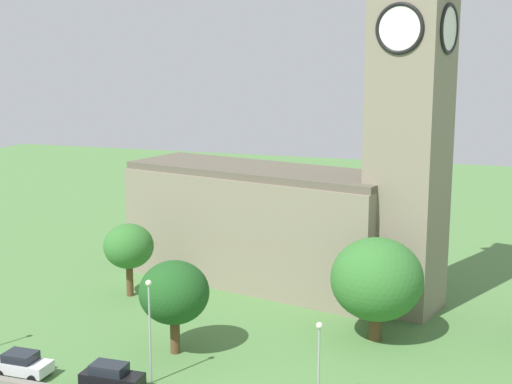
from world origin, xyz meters
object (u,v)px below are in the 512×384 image
object	(u,v)px
church	(301,195)
car_black	(111,377)
streetlamp_central	(319,350)
tree_riverside_east	(174,293)
streetlamp_west_mid	(149,316)
car_white	(23,364)
tree_riverside_west	(377,279)
tree_by_tower	(129,247)

from	to	relation	value
church	car_black	xyz separation A→B (m)	(-6.63, -25.81, -8.60)
streetlamp_central	tree_riverside_east	distance (m)	13.93
tree_riverside_east	streetlamp_central	bearing A→B (deg)	-22.63
streetlamp_west_mid	tree_riverside_east	world-z (taller)	streetlamp_west_mid
streetlamp_central	car_white	bearing A→B (deg)	-174.69
car_white	tree_riverside_east	distance (m)	12.14
church	tree_riverside_west	bearing A→B (deg)	-49.41
streetlamp_central	tree_riverside_west	size ratio (longest dim) A/B	0.70
church	car_black	size ratio (longest dim) A/B	8.00
tree_by_tower	car_black	bearing A→B (deg)	-65.50
streetlamp_west_mid	tree_by_tower	distance (m)	19.72
car_black	streetlamp_west_mid	distance (m)	4.98
tree_riverside_west	car_black	bearing A→B (deg)	-136.87
streetlamp_west_mid	tree_riverside_east	bearing A→B (deg)	96.58
church	streetlamp_west_mid	size ratio (longest dim) A/B	4.60
church	streetlamp_west_mid	xyz separation A→B (m)	(-4.46, -24.02, -4.49)
car_white	tree_riverside_west	distance (m)	27.96
church	car_black	world-z (taller)	church
tree_riverside_east	tree_riverside_west	world-z (taller)	tree_riverside_west
car_black	tree_riverside_west	world-z (taller)	tree_riverside_west
car_black	tree_by_tower	size ratio (longest dim) A/B	0.62
tree_riverside_west	tree_by_tower	bearing A→B (deg)	171.82
car_black	tree_riverside_west	size ratio (longest dim) A/B	0.52
tree_riverside_east	tree_riverside_west	distance (m)	16.33
streetlamp_west_mid	car_white	bearing A→B (deg)	-168.50
car_white	streetlamp_central	world-z (taller)	streetlamp_central
streetlamp_central	tree_by_tower	xyz separation A→B (m)	(-22.79, 16.55, 0.80)
car_black	streetlamp_central	world-z (taller)	streetlamp_central
car_black	tree_by_tower	bearing A→B (deg)	114.50
car_black	streetlamp_west_mid	size ratio (longest dim) A/B	0.58
streetlamp_central	tree_riverside_east	world-z (taller)	tree_riverside_east
streetlamp_central	tree_riverside_east	xyz separation A→B (m)	(-12.84, 5.35, 0.81)
streetlamp_west_mid	tree_riverside_west	distance (m)	19.04
car_white	tree_riverside_east	world-z (taller)	tree_riverside_east
car_white	streetlamp_west_mid	size ratio (longest dim) A/B	0.53
car_black	tree_riverside_west	bearing A→B (deg)	43.13
car_black	car_white	bearing A→B (deg)	-179.03
car_black	tree_riverside_east	distance (m)	8.40
car_white	car_black	bearing A→B (deg)	0.97
car_white	tree_riverside_west	xyz separation A→B (m)	(23.17, 15.06, 4.25)
tree_by_tower	car_white	bearing A→B (deg)	-86.37
car_white	tree_riverside_west	bearing A→B (deg)	33.02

